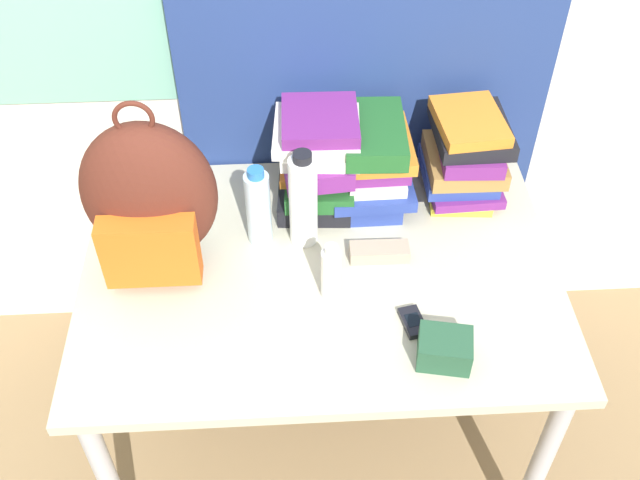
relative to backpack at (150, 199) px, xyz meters
The scene contains 11 objects.
desk 0.49m from the backpack, ahead, with size 1.19×0.85×0.70m.
backpack is the anchor object (origin of this frame).
book_stack_left 0.46m from the backpack, 26.71° to the left, with size 0.24×0.29×0.28m.
book_stack_center 0.60m from the backpack, 20.53° to the left, with size 0.23×0.29×0.24m.
book_stack_right 0.83m from the backpack, 14.44° to the left, with size 0.21×0.26×0.26m.
water_bottle 0.27m from the backpack, 10.87° to the left, with size 0.06×0.06×0.23m.
sports_bottle 0.37m from the backpack, ahead, with size 0.07×0.07×0.28m.
sunscreen_bottle 0.46m from the backpack, 19.76° to the right, with size 0.05×0.05×0.17m.
cell_phone 0.69m from the backpack, 22.82° to the right, with size 0.06×0.09×0.02m.
sunglasses_case 0.58m from the backpack, ahead, with size 0.15×0.06×0.04m.
camera_pouch 0.77m from the backpack, 28.30° to the right, with size 0.13×0.12×0.07m.
Camera 1 is at (-0.07, -0.85, 2.09)m, focal length 42.00 mm.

